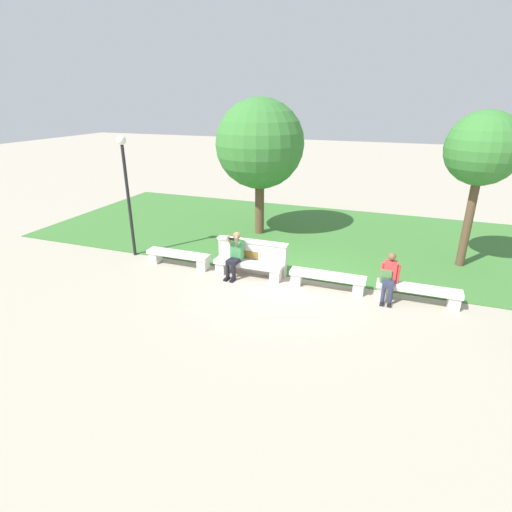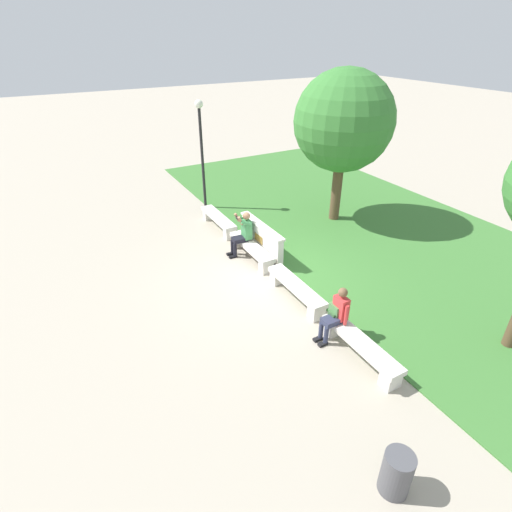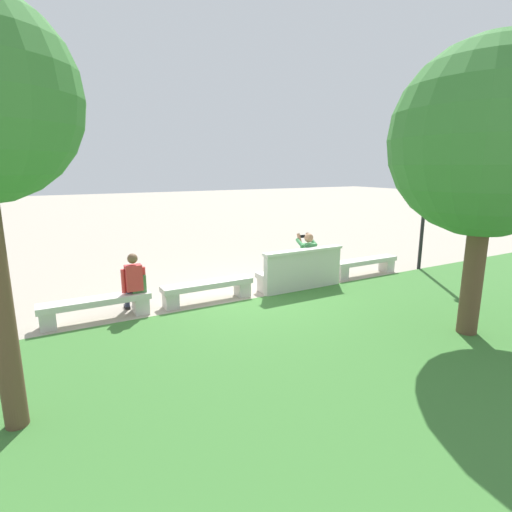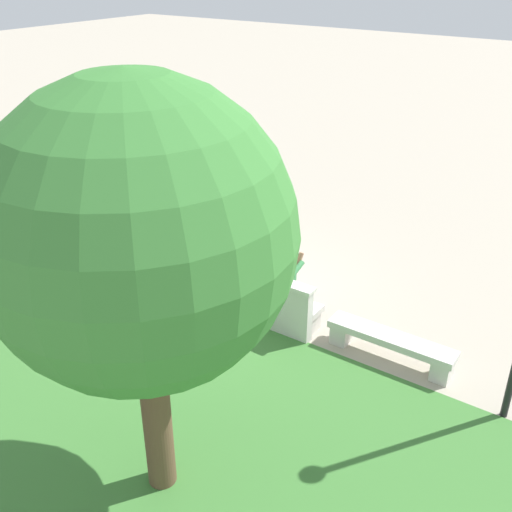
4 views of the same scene
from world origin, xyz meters
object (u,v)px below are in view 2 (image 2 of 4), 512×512
Objects in this scene: tree_left_background at (344,122)px; lamp_post at (201,140)px; bench_far at (360,346)px; person_photographer at (243,232)px; bench_main at (218,220)px; bench_near at (251,249)px; trash_bin at (396,473)px; backpack at (336,312)px; bench_mid at (296,289)px; person_distant at (336,313)px.

tree_left_background is 4.83m from lamp_post.
bench_far is 5.03m from person_photographer.
bench_main is 2.32m from bench_near.
trash_bin is (7.31, -1.32, -0.36)m from person_photographer.
backpack is 0.11× the size of lamp_post.
bench_near is at bearing -75.01° from tree_left_background.
person_photographer is at bearing -2.27° from bench_main.
tree_left_background is (-0.67, 3.95, 2.59)m from person_photographer.
tree_left_background reaches higher than bench_main.
bench_main is 2.74× the size of trash_bin.
backpack reaches higher than bench_mid.
bench_main is at bearing 180.00° from bench_near.
tree_left_background is at bearing 48.80° from lamp_post.
backpack is at bearing -2.23° from lamp_post.
bench_far is 0.42× the size of tree_left_background.
backpack reaches higher than bench_main.
person_distant is (-0.74, -0.07, 0.37)m from bench_far.
bench_far is 7.51m from tree_left_background.
backpack is 3.43m from trash_bin.
bench_far is 0.88m from backpack.
tree_left_background is (1.28, 3.88, 3.03)m from bench_main.
bench_mid is (2.32, 0.00, 0.00)m from bench_near.
backpack is (1.50, -0.01, 0.32)m from bench_mid.
bench_near is at bearing 179.80° from backpack.
bench_mid is 2.74× the size of trash_bin.
bench_mid is 1.56× the size of person_photographer.
lamp_post reaches higher than backpack.
trash_bin reaches higher than bench_far.
tree_left_background reaches higher than bench_mid.
lamp_post is at bearing 177.41° from person_distant.
bench_mid is 6.86m from lamp_post.
backpack is at bearing -38.71° from tree_left_background.
bench_far is at bearing 0.89° from person_photographer.
bench_mid is at bearing -49.10° from tree_left_background.
bench_near is at bearing 179.02° from person_distant.
backpack is at bearing 148.47° from person_distant.
bench_mid is 2.72m from person_photographer.
bench_far is 4.81× the size of backpack.
person_photographer is at bearing -168.08° from bench_near.
person_distant reaches higher than bench_near.
person_photographer is 4.22m from lamp_post.
bench_mid is at bearing 179.50° from backpack.
person_distant is 3.33m from trash_bin.
tree_left_background is (-3.36, 3.88, 3.03)m from bench_mid.
tree_left_background is (-4.85, 3.89, 2.71)m from backpack.
person_photographer is at bearing -178.35° from bench_mid.
lamp_post is at bearing 170.85° from bench_main.
lamp_post reaches higher than trash_bin.
tree_left_background reaches higher than person_distant.
person_photographer is (-5.01, -0.08, 0.43)m from bench_far.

